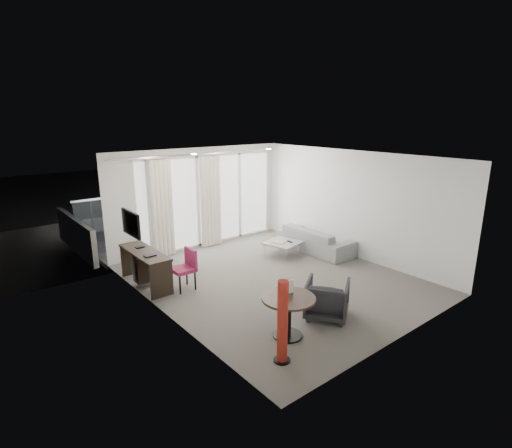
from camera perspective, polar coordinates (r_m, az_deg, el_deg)
floor at (r=8.62m, az=2.52°, el=-7.89°), size 5.00×6.00×0.00m
ceiling at (r=7.97m, az=2.74°, el=9.56°), size 5.00×6.00×0.00m
wall_left at (r=6.87m, az=-13.26°, el=-2.87°), size 0.00×6.00×2.60m
wall_right at (r=9.99m, az=13.48°, el=2.77°), size 0.00×6.00×2.60m
wall_front at (r=6.37m, az=20.79°, el=-4.94°), size 5.00×0.00×2.60m
window_panel at (r=10.74m, az=-6.74°, el=3.40°), size 4.00×0.02×2.38m
window_frame at (r=10.72m, az=-6.70°, el=3.39°), size 4.10×0.06×2.44m
curtain_left at (r=9.92m, az=-13.34°, el=2.10°), size 0.60×0.20×2.38m
curtain_right at (r=10.57m, az=-6.50°, el=3.22°), size 0.60×0.20×2.38m
curtain_track at (r=10.26m, az=-7.90°, el=9.88°), size 4.80×0.04×0.04m
downlight_a at (r=8.74m, az=-8.87°, el=9.84°), size 0.12×0.12×0.02m
downlight_b at (r=9.95m, az=1.82°, el=10.66°), size 0.12×0.12×0.02m
desk at (r=8.52m, az=-15.50°, el=-6.12°), size 0.49×1.55×0.73m
tv at (r=8.16m, az=-17.44°, el=0.07°), size 0.05×0.80×0.50m
desk_chair at (r=8.13m, az=-10.39°, el=-6.47°), size 0.45×0.42×0.83m
round_table at (r=6.44m, az=4.60°, el=-13.09°), size 0.86×0.86×0.68m
menu_card at (r=6.41m, az=4.84°, el=-9.42°), size 0.12×0.05×0.22m
red_lamp at (r=5.72m, az=3.81°, el=-13.79°), size 0.26×0.26×1.23m
tub_armchair at (r=7.11m, az=10.11°, el=-10.46°), size 1.00×1.00×0.66m
coffee_table at (r=9.99m, az=3.83°, el=-3.54°), size 0.94×0.94×0.35m
remote at (r=9.95m, az=4.83°, el=-2.51°), size 0.05×0.14×0.02m
magazine at (r=9.89m, az=3.31°, el=-2.58°), size 0.28×0.33×0.02m
sofa at (r=10.38m, az=8.42°, el=-2.16°), size 0.82×2.10×0.61m
terrace_slab at (r=12.32m, az=-10.32°, el=-1.24°), size 5.60×3.00×0.12m
rattan_chair_a at (r=12.00m, az=-6.17°, el=0.89°), size 0.77×0.77×0.86m
rattan_chair_b at (r=13.11m, az=-5.95°, el=2.05°), size 0.73×0.73×0.81m
rattan_table at (r=12.32m, az=-3.68°, el=0.44°), size 0.50×0.50×0.48m
balustrade at (r=13.44m, az=-13.41°, el=2.44°), size 5.50×0.06×1.05m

